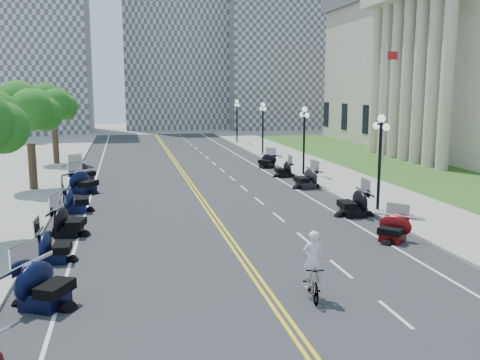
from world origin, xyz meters
TOP-DOWN VIEW (x-y plane):
  - ground at (0.00, 0.00)m, footprint 160.00×160.00m
  - road at (0.00, 10.00)m, footprint 16.00×90.00m
  - centerline_yellow_a at (-0.12, 10.00)m, footprint 0.12×90.00m
  - centerline_yellow_b at (0.12, 10.00)m, footprint 0.12×90.00m
  - edge_line_north at (6.40, 10.00)m, footprint 0.12×90.00m
  - edge_line_south at (-6.40, 10.00)m, footprint 0.12×90.00m
  - lane_dash_4 at (3.20, -8.00)m, footprint 0.12×2.00m
  - lane_dash_5 at (3.20, -4.00)m, footprint 0.12×2.00m
  - lane_dash_6 at (3.20, 0.00)m, footprint 0.12×2.00m
  - lane_dash_7 at (3.20, 4.00)m, footprint 0.12×2.00m
  - lane_dash_8 at (3.20, 8.00)m, footprint 0.12×2.00m
  - lane_dash_9 at (3.20, 12.00)m, footprint 0.12×2.00m
  - lane_dash_10 at (3.20, 16.00)m, footprint 0.12×2.00m
  - lane_dash_11 at (3.20, 20.00)m, footprint 0.12×2.00m
  - lane_dash_12 at (3.20, 24.00)m, footprint 0.12×2.00m
  - lane_dash_13 at (3.20, 28.00)m, footprint 0.12×2.00m
  - lane_dash_14 at (3.20, 32.00)m, footprint 0.12×2.00m
  - lane_dash_15 at (3.20, 36.00)m, footprint 0.12×2.00m
  - lane_dash_16 at (3.20, 40.00)m, footprint 0.12×2.00m
  - lane_dash_17 at (3.20, 44.00)m, footprint 0.12×2.00m
  - lane_dash_18 at (3.20, 48.00)m, footprint 0.12×2.00m
  - lane_dash_19 at (3.20, 52.00)m, footprint 0.12×2.00m
  - sidewalk_north at (10.50, 10.00)m, footprint 5.00×90.00m
  - sidewalk_south at (-10.50, 10.00)m, footprint 5.00×90.00m
  - lawn at (17.50, 18.00)m, footprint 9.00×60.00m
  - distant_block_a at (-18.00, 62.00)m, footprint 18.00×14.00m
  - distant_block_b at (4.00, 68.00)m, footprint 16.00×12.00m
  - distant_block_c at (22.00, 65.00)m, footprint 20.00×14.00m
  - street_lamp_2 at (8.60, 4.00)m, footprint 0.50×1.20m
  - street_lamp_3 at (8.60, 16.00)m, footprint 0.50×1.20m
  - street_lamp_4 at (8.60, 28.00)m, footprint 0.50×1.20m
  - street_lamp_5 at (8.60, 40.00)m, footprint 0.50×1.20m
  - flagpole at (18.00, 22.00)m, footprint 1.10×0.20m
  - tree_3 at (-10.00, 14.00)m, footprint 4.80×4.80m
  - tree_4 at (-10.00, 26.00)m, footprint 4.80×4.80m
  - motorcycle_n_5 at (6.72, -1.16)m, footprint 2.54×2.54m
  - motorcycle_n_6 at (6.98, 3.44)m, footprint 2.33×2.33m
  - motorcycle_n_8 at (7.18, 11.28)m, footprint 2.35×2.35m
  - motorcycle_n_9 at (7.03, 15.90)m, footprint 1.84×1.84m
  - motorcycle_n_10 at (7.05, 20.62)m, footprint 2.60×2.60m
  - motorcycle_s_4 at (-6.73, -5.33)m, footprint 3.00×3.00m
  - motorcycle_s_5 at (-7.00, -1.00)m, footprint 2.01×2.01m
  - motorcycle_s_6 at (-6.81, 2.65)m, footprint 2.47×2.47m
  - motorcycle_s_7 at (-6.91, 7.35)m, footprint 2.32×2.32m
  - motorcycle_s_8 at (-6.85, 12.63)m, footprint 3.11×3.11m
  - motorcycle_s_9 at (-7.21, 16.63)m, footprint 3.14×3.14m
  - bicycle at (1.25, -6.37)m, footprint 0.82×1.93m
  - cyclist_rider at (1.25, -6.37)m, footprint 0.66×0.44m

SIDE VIEW (x-z plane):
  - ground at x=0.00m, z-range 0.00..0.00m
  - road at x=0.00m, z-range 0.00..0.01m
  - centerline_yellow_a at x=-0.12m, z-range 0.01..0.01m
  - centerline_yellow_b at x=0.12m, z-range 0.01..0.01m
  - edge_line_north at x=6.40m, z-range 0.01..0.01m
  - edge_line_south at x=-6.40m, z-range 0.01..0.01m
  - lane_dash_4 at x=3.20m, z-range 0.01..0.01m
  - lane_dash_5 at x=3.20m, z-range 0.01..0.01m
  - lane_dash_6 at x=3.20m, z-range 0.01..0.01m
  - lane_dash_7 at x=3.20m, z-range 0.01..0.01m
  - lane_dash_8 at x=3.20m, z-range 0.01..0.01m
  - lane_dash_9 at x=3.20m, z-range 0.01..0.01m
  - lane_dash_10 at x=3.20m, z-range 0.01..0.01m
  - lane_dash_11 at x=3.20m, z-range 0.01..0.01m
  - lane_dash_12 at x=3.20m, z-range 0.01..0.01m
  - lane_dash_13 at x=3.20m, z-range 0.01..0.01m
  - lane_dash_14 at x=3.20m, z-range 0.01..0.01m
  - lane_dash_15 at x=3.20m, z-range 0.01..0.01m
  - lane_dash_16 at x=3.20m, z-range 0.01..0.01m
  - lane_dash_17 at x=3.20m, z-range 0.01..0.01m
  - lane_dash_18 at x=3.20m, z-range 0.01..0.01m
  - lane_dash_19 at x=3.20m, z-range 0.01..0.01m
  - lawn at x=17.50m, z-range 0.00..0.10m
  - sidewalk_north at x=10.50m, z-range 0.00..0.15m
  - sidewalk_south at x=-10.50m, z-range 0.00..0.15m
  - bicycle at x=1.25m, z-range 0.00..1.13m
  - motorcycle_n_5 at x=6.72m, z-range 0.00..1.26m
  - motorcycle_n_9 at x=7.03m, z-range 0.00..1.28m
  - motorcycle_n_10 at x=7.05m, z-range 0.00..1.30m
  - motorcycle_s_5 at x=-7.00m, z-range 0.00..1.37m
  - motorcycle_n_8 at x=7.18m, z-range 0.00..1.47m
  - motorcycle_s_6 at x=-6.81m, z-range 0.00..1.47m
  - motorcycle_s_7 at x=-6.91m, z-range 0.00..1.53m
  - motorcycle_n_6 at x=6.98m, z-range 0.00..1.54m
  - motorcycle_s_4 at x=-6.73m, z-range 0.00..1.55m
  - motorcycle_s_8 at x=-6.85m, z-range 0.00..1.56m
  - motorcycle_s_9 at x=-7.21m, z-range 0.00..1.56m
  - cyclist_rider at x=1.25m, z-range 1.13..2.95m
  - street_lamp_2 at x=8.60m, z-range 0.15..5.05m
  - street_lamp_3 at x=8.60m, z-range 0.15..5.05m
  - street_lamp_4 at x=8.60m, z-range 0.15..5.05m
  - street_lamp_5 at x=8.60m, z-range 0.15..5.05m
  - tree_3 at x=-10.00m, z-range 0.15..9.35m
  - tree_4 at x=-10.00m, z-range 0.15..9.35m
  - flagpole at x=18.00m, z-range 0.00..10.00m
  - distant_block_c at x=22.00m, z-range 0.00..22.00m
  - distant_block_a at x=-18.00m, z-range 0.00..26.00m
  - distant_block_b at x=4.00m, z-range 0.00..30.00m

